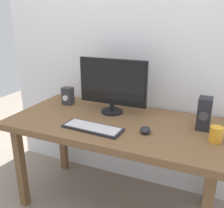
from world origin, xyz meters
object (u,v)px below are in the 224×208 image
object	(u,v)px
monitor	(112,85)
audio_controller	(68,96)
keyboard_primary	(93,128)
mouse	(145,130)
speaker_right	(204,114)
coffee_mug	(216,134)
desk	(115,130)

from	to	relation	value
monitor	audio_controller	world-z (taller)	monitor
keyboard_primary	audio_controller	distance (m)	0.54
keyboard_primary	mouse	world-z (taller)	mouse
monitor	mouse	distance (m)	0.46
speaker_right	coffee_mug	distance (m)	0.19
mouse	speaker_right	distance (m)	0.39
mouse	keyboard_primary	bearing A→B (deg)	-175.72
monitor	audio_controller	bearing A→B (deg)	177.48
keyboard_primary	audio_controller	size ratio (longest dim) A/B	2.79
keyboard_primary	mouse	size ratio (longest dim) A/B	4.99
desk	mouse	distance (m)	0.28
monitor	desk	bearing A→B (deg)	-59.49
desk	keyboard_primary	world-z (taller)	keyboard_primary
coffee_mug	desk	bearing A→B (deg)	175.26
audio_controller	coffee_mug	xyz separation A→B (m)	(1.13, -0.22, -0.03)
desk	speaker_right	world-z (taller)	speaker_right
speaker_right	coffee_mug	world-z (taller)	speaker_right
speaker_right	audio_controller	bearing A→B (deg)	176.71
desk	keyboard_primary	size ratio (longest dim) A/B	3.67
coffee_mug	speaker_right	bearing A→B (deg)	117.43
monitor	mouse	bearing A→B (deg)	-37.10
monitor	coffee_mug	distance (m)	0.78
audio_controller	coffee_mug	distance (m)	1.16
monitor	mouse	xyz separation A→B (m)	(0.33, -0.25, -0.19)
speaker_right	audio_controller	distance (m)	1.05
speaker_right	desk	bearing A→B (deg)	-169.40
monitor	keyboard_primary	size ratio (longest dim) A/B	1.29
audio_controller	coffee_mug	size ratio (longest dim) A/B	1.55
monitor	audio_controller	size ratio (longest dim) A/B	3.61
mouse	coffee_mug	world-z (taller)	coffee_mug
keyboard_primary	coffee_mug	world-z (taller)	coffee_mug
monitor	keyboard_primary	world-z (taller)	monitor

